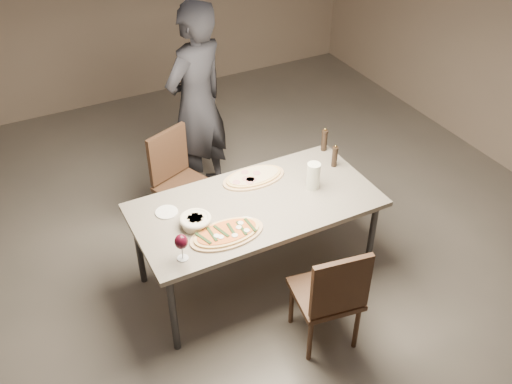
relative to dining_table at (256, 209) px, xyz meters
name	(u,v)px	position (x,y,z in m)	size (l,w,h in m)	color
room	(256,126)	(0.00, 0.00, 0.71)	(7.00, 7.00, 7.00)	#5F5851
dining_table	(256,209)	(0.00, 0.00, 0.00)	(1.80, 0.90, 0.75)	gray
zucchini_pizza	(227,233)	(-0.34, -0.23, 0.07)	(0.53, 0.29, 0.05)	tan
ham_pizza	(254,177)	(0.12, 0.28, 0.07)	(0.51, 0.28, 0.04)	tan
bread_basket	(195,221)	(-0.49, -0.04, 0.10)	(0.22, 0.22, 0.08)	beige
oil_dish	(245,223)	(-0.18, -0.18, 0.07)	(0.14, 0.14, 0.02)	white
pepper_mill_left	(335,156)	(0.77, 0.14, 0.15)	(0.05, 0.05, 0.19)	black
pepper_mill_right	(324,140)	(0.83, 0.38, 0.15)	(0.05, 0.05, 0.21)	black
carafe	(313,176)	(0.47, -0.02, 0.16)	(0.10, 0.10, 0.21)	silver
wine_glass	(181,243)	(-0.69, -0.30, 0.19)	(0.09, 0.09, 0.20)	silver
side_plate	(167,212)	(-0.62, 0.19, 0.06)	(0.16, 0.16, 0.01)	white
chair_near	(332,294)	(0.14, -0.82, -0.19)	(0.49, 0.49, 0.90)	#3E281A
chair_far	(178,176)	(-0.27, 0.92, -0.19)	(0.56, 0.56, 0.90)	#3E281A
diner	(197,104)	(0.08, 1.30, 0.23)	(0.67, 0.44, 1.85)	black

